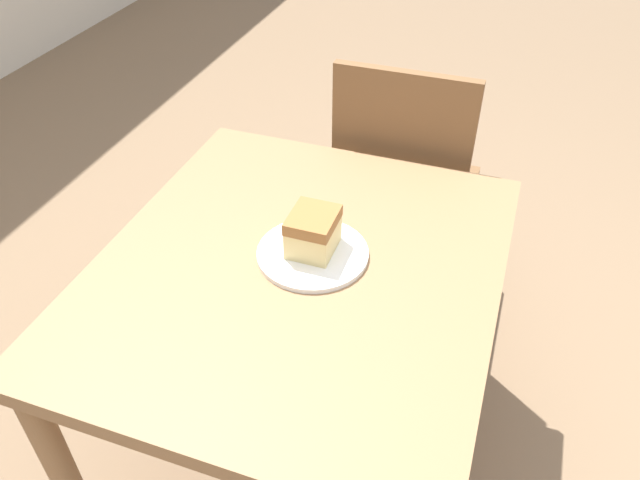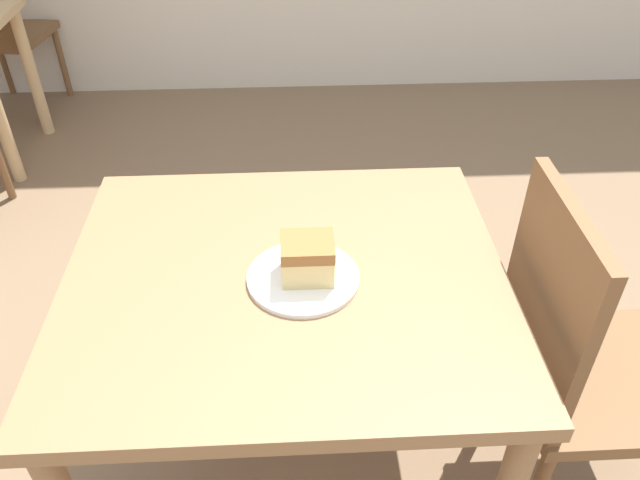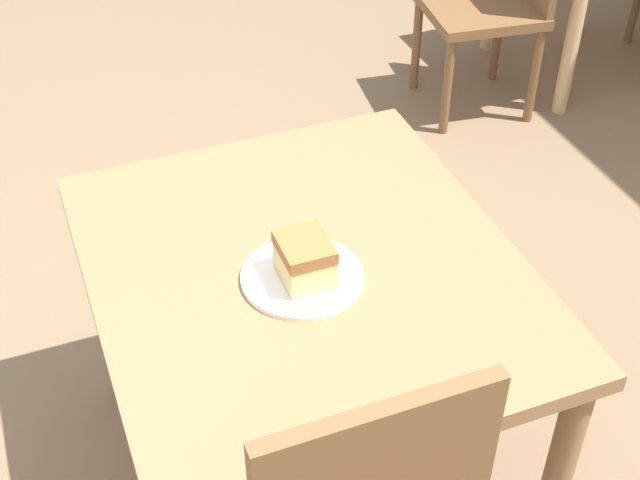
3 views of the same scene
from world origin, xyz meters
name	(u,v)px [view 3 (image 3 of 3)]	position (x,y,z in m)	size (l,w,h in m)	color
dining_table_near	(306,299)	(0.03, 0.37, 0.63)	(1.01, 0.88, 0.72)	olive
plate	(302,277)	(0.07, 0.35, 0.73)	(0.25, 0.25, 0.01)	white
cake_slice	(305,260)	(0.08, 0.35, 0.78)	(0.12, 0.10, 0.09)	#E0C67F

